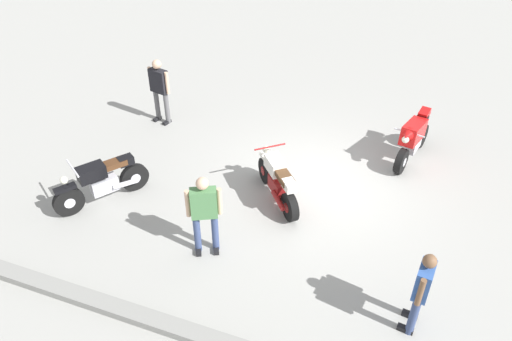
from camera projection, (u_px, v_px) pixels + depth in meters
name	position (u px, v px, depth m)	size (l,w,h in m)	color
ground_plane	(319.00, 184.00, 11.02)	(40.00, 40.00, 0.00)	#9E9E99
motorcycle_black_cruiser	(102.00, 182.00, 10.23)	(1.27, 1.80, 1.09)	black
motorcycle_cream_vintage	(278.00, 181.00, 10.29)	(1.39, 1.59, 1.07)	black
motorcycle_red_sportbike	(413.00, 137.00, 11.49)	(0.78, 1.94, 1.14)	black
person_in_green_shirt	(204.00, 210.00, 8.79)	(0.63, 0.47, 1.70)	#384772
person_in_blue_shirt	(421.00, 288.00, 7.44)	(0.35, 0.63, 1.59)	#384772
person_in_black_shirt	(159.00, 87.00, 12.69)	(0.68, 0.40, 1.77)	#59595B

